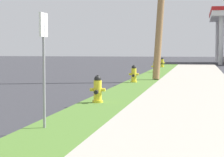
% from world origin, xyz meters
% --- Properties ---
extents(fire_hydrant_second, '(0.42, 0.38, 0.74)m').
position_xyz_m(fire_hydrant_second, '(0.50, 11.15, 0.45)').
color(fire_hydrant_second, yellow).
rests_on(fire_hydrant_second, grass_verge).
extents(fire_hydrant_third, '(0.42, 0.37, 0.74)m').
position_xyz_m(fire_hydrant_third, '(0.46, 18.31, 0.45)').
color(fire_hydrant_third, yellow).
rests_on(fire_hydrant_third, grass_verge).
extents(fire_hydrant_fourth, '(0.42, 0.37, 0.74)m').
position_xyz_m(fire_hydrant_fourth, '(0.57, 26.36, 0.45)').
color(fire_hydrant_fourth, yellow).
rests_on(fire_hydrant_fourth, grass_verge).
extents(fire_hydrant_fifth, '(0.42, 0.38, 0.74)m').
position_xyz_m(fire_hydrant_fifth, '(0.44, 33.59, 0.45)').
color(fire_hydrant_fifth, yellow).
rests_on(fire_hydrant_fifth, grass_verge).
extents(street_sign_post, '(0.05, 0.36, 2.12)m').
position_xyz_m(street_sign_post, '(0.39, 7.27, 1.63)').
color(street_sign_post, gray).
rests_on(street_sign_post, grass_verge).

